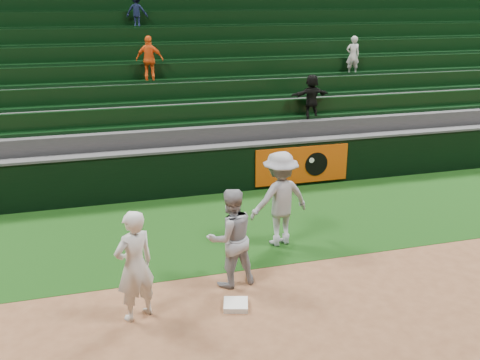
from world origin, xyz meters
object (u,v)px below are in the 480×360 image
object	(u,v)px
baserunner	(231,238)
base_coach	(280,199)
first_base	(236,305)
first_baseman	(135,266)

from	to	relation	value
baserunner	base_coach	bearing A→B (deg)	-145.34
first_base	baserunner	xyz separation A→B (m)	(0.12, 0.77, 0.85)
first_baseman	base_coach	world-z (taller)	base_coach
base_coach	first_baseman	bearing A→B (deg)	21.66
first_base	base_coach	size ratio (longest dim) A/B	0.20
first_baseman	baserunner	size ratio (longest dim) A/B	1.02
first_base	baserunner	bearing A→B (deg)	80.98
first_base	base_coach	xyz separation A→B (m)	(1.50, 2.08, 0.94)
first_base	first_baseman	distance (m)	1.81
baserunner	first_base	bearing A→B (deg)	71.93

